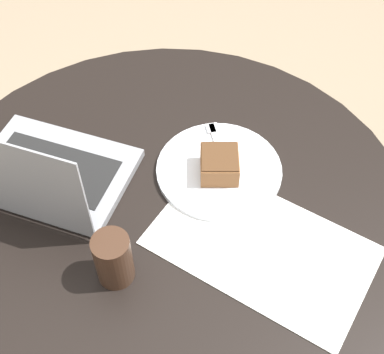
# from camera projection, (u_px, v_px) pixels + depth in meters

# --- Properties ---
(ground_plane) EXTENTS (12.00, 12.00, 0.00)m
(ground_plane) POSITION_uv_depth(u_px,v_px,m) (174.00, 352.00, 1.66)
(ground_plane) COLOR gray
(dining_table) EXTENTS (1.01, 1.01, 0.77)m
(dining_table) POSITION_uv_depth(u_px,v_px,m) (167.00, 250.00, 1.18)
(dining_table) COLOR black
(dining_table) RESTS_ON ground_plane
(paper_document) EXTENTS (0.46, 0.37, 0.00)m
(paper_document) POSITION_uv_depth(u_px,v_px,m) (261.00, 246.00, 1.00)
(paper_document) COLOR white
(paper_document) RESTS_ON dining_table
(plate) EXTENTS (0.26, 0.26, 0.01)m
(plate) POSITION_uv_depth(u_px,v_px,m) (219.00, 170.00, 1.11)
(plate) COLOR silver
(plate) RESTS_ON dining_table
(cake_slice) EXTENTS (0.11, 0.11, 0.05)m
(cake_slice) POSITION_uv_depth(u_px,v_px,m) (219.00, 164.00, 1.08)
(cake_slice) COLOR brown
(cake_slice) RESTS_ON plate
(fork) EXTENTS (0.16, 0.09, 0.00)m
(fork) POSITION_uv_depth(u_px,v_px,m) (218.00, 146.00, 1.14)
(fork) COLOR silver
(fork) RESTS_ON plate
(coffee_glass) EXTENTS (0.07, 0.07, 0.11)m
(coffee_glass) POSITION_uv_depth(u_px,v_px,m) (113.00, 259.00, 0.92)
(coffee_glass) COLOR #3D2619
(coffee_glass) RESTS_ON dining_table
(laptop) EXTENTS (0.39, 0.37, 0.23)m
(laptop) POSITION_uv_depth(u_px,v_px,m) (42.00, 173.00, 1.06)
(laptop) COLOR gray
(laptop) RESTS_ON dining_table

